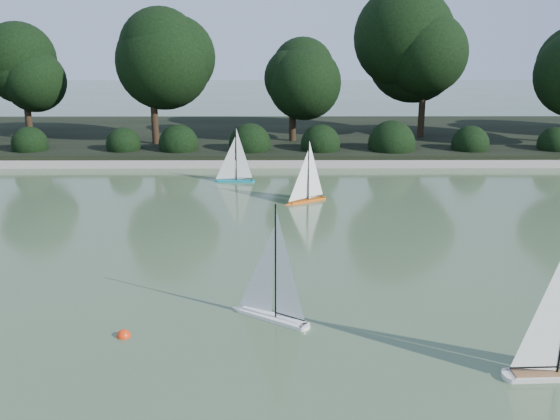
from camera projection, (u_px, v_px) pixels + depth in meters
name	position (u px, v px, depth m)	size (l,w,h in m)	color
ground	(235.00, 316.00, 7.82)	(80.00, 80.00, 0.00)	#3E4F2F
pond_coping	(257.00, 164.00, 16.44)	(40.00, 0.35, 0.18)	gray
far_bank	(260.00, 137.00, 20.27)	(40.00, 8.00, 0.30)	black
tree_line	(301.00, 60.00, 18.09)	(26.31, 3.93, 4.39)	black
shrub_hedge	(258.00, 144.00, 17.21)	(29.10, 1.10, 1.10)	black
sailboat_white_a	(267.00, 299.00, 7.72)	(1.04, 0.77, 1.59)	white
sailboat_orange	(304.00, 192.00, 13.00)	(0.95, 0.68, 1.44)	#D75A12
sailboat_teal	(232.00, 172.00, 14.79)	(1.05, 0.24, 1.43)	#0E8192
race_buoy	(124.00, 336.00, 7.30)	(0.16, 0.16, 0.16)	red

